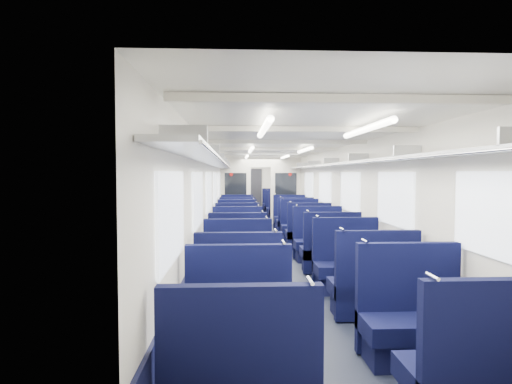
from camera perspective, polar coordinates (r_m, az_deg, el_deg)
The scene contains 40 objects.
floor at distance 11.10m, azimuth 1.71°, elevation -6.66°, with size 2.80×18.00×0.01m, color black.
ceiling at distance 10.97m, azimuth 1.73°, elevation 5.55°, with size 2.80×18.00×0.01m, color white.
wall_left at distance 10.96m, azimuth -5.60°, elevation -0.61°, with size 0.02×18.00×2.35m, color beige.
dado_left at distance 11.03m, azimuth -5.51°, elevation -4.89°, with size 0.03×17.90×0.70m, color black.
wall_right at distance 11.17m, azimuth 8.89°, elevation -0.57°, with size 0.02×18.00×2.35m, color beige.
dado_right at distance 11.24m, azimuth 8.79°, elevation -4.77°, with size 0.03×17.90×0.70m, color black.
wall_far at distance 19.95m, azimuth -0.29°, elevation 0.83°, with size 2.80×0.02×2.35m, color beige.
luggage_rack_left at distance 10.93m, azimuth -4.64°, elevation 3.57°, with size 0.36×17.40×0.18m.
luggage_rack_right at distance 11.12m, azimuth 7.98°, elevation 3.54°, with size 0.36×17.40×0.18m.
windows at distance 10.51m, azimuth 1.91°, elevation 0.61°, with size 2.78×15.60×0.75m.
ceiling_fittings at distance 10.71m, azimuth 1.83°, elevation 5.29°, with size 2.70×16.06×0.11m.
end_door at distance 19.90m, azimuth -0.28°, elevation 0.33°, with size 0.75×0.06×2.00m, color black.
bulkhead at distance 14.43m, azimuth 0.65°, elevation 0.40°, with size 2.80×0.10×2.35m.
seat_1 at distance 3.48m, azimuth 28.71°, elevation -22.04°, with size 1.02×0.56×1.14m.
seat_2 at distance 4.04m, azimuth -2.39°, elevation -18.21°, with size 1.02×0.56×1.14m.
seat_3 at distance 4.39m, azimuth 20.83°, elevation -16.61°, with size 1.02×0.56×1.14m.
seat_4 at distance 5.08m, azimuth -2.46°, elevation -13.81°, with size 1.02×0.56×1.14m.
seat_5 at distance 5.42m, azimuth 15.84°, elevation -12.84°, with size 1.02×0.56×1.14m.
seat_6 at distance 6.17m, azimuth -2.51°, elevation -10.85°, with size 1.02×0.56×1.14m.
seat_7 at distance 6.52m, azimuth 12.47°, elevation -10.17°, with size 1.02×0.56×1.14m.
seat_8 at distance 7.38m, azimuth -2.55°, elevation -8.61°, with size 1.02×0.56×1.14m.
seat_9 at distance 7.61m, azimuth 10.18°, elevation -8.31°, with size 1.02×0.56×1.14m.
seat_10 at distance 8.43m, azimuth -2.57°, elevation -7.21°, with size 1.02×0.56×1.14m.
seat_11 at distance 8.62m, azimuth 8.61°, elevation -7.02°, with size 1.02×0.56×1.14m.
seat_12 at distance 9.74m, azimuth -2.59°, elevation -5.88°, with size 1.02×0.56×1.14m.
seat_13 at distance 9.82m, azimuth 7.18°, elevation -5.83°, with size 1.02×0.56×1.14m.
seat_14 at distance 10.72m, azimuth -2.61°, elevation -5.10°, with size 1.02×0.56×1.14m.
seat_15 at distance 11.01m, azimuth 6.09°, elevation -4.91°, with size 1.02×0.56×1.14m.
seat_16 at distance 12.02m, azimuth -2.62°, elevation -4.27°, with size 1.02×0.56×1.14m.
seat_17 at distance 11.95m, azimuth 5.39°, elevation -4.32°, with size 1.02×0.56×1.14m.
seat_18 at distance 13.12m, azimuth -2.63°, elevation -3.69°, with size 1.02×0.56×1.14m.
seat_19 at distance 13.09m, azimuth 4.67°, elevation -3.71°, with size 1.02×0.56×1.14m.
seat_20 at distance 15.16m, azimuth -2.64°, elevation -2.85°, with size 1.02×0.56×1.14m.
seat_21 at distance 15.13m, azimuth 3.66°, elevation -2.86°, with size 1.02×0.56×1.14m.
seat_22 at distance 16.22m, azimuth -2.65°, elevation -2.49°, with size 1.02×0.56×1.14m.
seat_23 at distance 16.34m, azimuth 3.18°, elevation -2.45°, with size 1.02×0.56×1.14m.
seat_24 at distance 17.42m, azimuth -2.66°, elevation -2.14°, with size 1.02×0.56×1.14m.
seat_25 at distance 17.39m, azimuth 2.83°, elevation -2.15°, with size 1.02×0.56×1.14m.
seat_26 at distance 18.51m, azimuth -2.66°, elevation -1.87°, with size 1.02×0.56×1.14m.
seat_27 at distance 18.61m, azimuth 2.46°, elevation -1.84°, with size 1.02×0.56×1.14m.
Camera 1 is at (-0.85, -10.93, 1.78)m, focal length 29.02 mm.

